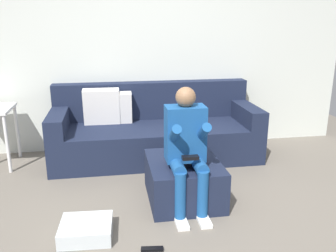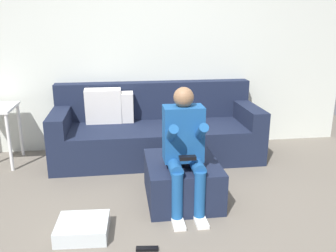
{
  "view_description": "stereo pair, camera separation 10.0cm",
  "coord_description": "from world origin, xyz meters",
  "px_view_note": "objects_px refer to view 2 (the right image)",
  "views": [
    {
      "loc": [
        -0.54,
        -2.48,
        1.63
      ],
      "look_at": [
        0.05,
        1.08,
        0.56
      ],
      "focal_mm": 38.48,
      "sensor_mm": 36.0,
      "label": 1
    },
    {
      "loc": [
        -0.44,
        -2.49,
        1.63
      ],
      "look_at": [
        0.05,
        1.08,
        0.56
      ],
      "focal_mm": 38.48,
      "sensor_mm": 36.0,
      "label": 2
    }
  ],
  "objects_px": {
    "couch_sectional": "(155,131)",
    "remote_near_ottoman": "(147,249)",
    "person_seated": "(184,143)",
    "storage_bin": "(83,228)",
    "ottoman": "(182,180)"
  },
  "relations": [
    {
      "from": "person_seated",
      "to": "remote_near_ottoman",
      "type": "distance_m",
      "value": 0.92
    },
    {
      "from": "couch_sectional",
      "to": "remote_near_ottoman",
      "type": "bearing_deg",
      "value": -97.68
    },
    {
      "from": "ottoman",
      "to": "remote_near_ottoman",
      "type": "xyz_separation_m",
      "value": [
        -0.39,
        -0.75,
        -0.18
      ]
    },
    {
      "from": "couch_sectional",
      "to": "person_seated",
      "type": "height_order",
      "value": "person_seated"
    },
    {
      "from": "person_seated",
      "to": "storage_bin",
      "type": "relative_size",
      "value": 2.73
    },
    {
      "from": "ottoman",
      "to": "person_seated",
      "type": "distance_m",
      "value": 0.45
    },
    {
      "from": "ottoman",
      "to": "remote_near_ottoman",
      "type": "height_order",
      "value": "ottoman"
    },
    {
      "from": "couch_sectional",
      "to": "person_seated",
      "type": "xyz_separation_m",
      "value": [
        0.12,
        -1.31,
        0.3
      ]
    },
    {
      "from": "ottoman",
      "to": "storage_bin",
      "type": "relative_size",
      "value": 1.92
    },
    {
      "from": "storage_bin",
      "to": "remote_near_ottoman",
      "type": "distance_m",
      "value": 0.55
    },
    {
      "from": "couch_sectional",
      "to": "storage_bin",
      "type": "height_order",
      "value": "couch_sectional"
    },
    {
      "from": "couch_sectional",
      "to": "ottoman",
      "type": "bearing_deg",
      "value": -83.34
    },
    {
      "from": "remote_near_ottoman",
      "to": "ottoman",
      "type": "bearing_deg",
      "value": 69.08
    },
    {
      "from": "ottoman",
      "to": "storage_bin",
      "type": "distance_m",
      "value": 1.01
    },
    {
      "from": "couch_sectional",
      "to": "remote_near_ottoman",
      "type": "xyz_separation_m",
      "value": [
        -0.26,
        -1.9,
        -0.3
      ]
    }
  ]
}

